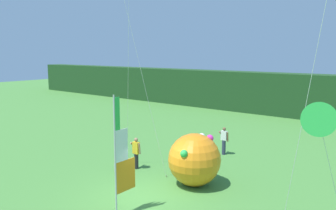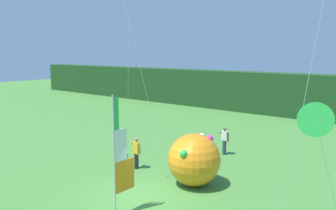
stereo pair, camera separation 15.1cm
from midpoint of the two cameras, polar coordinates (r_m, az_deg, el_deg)
ground_plane at (r=15.00m, az=-4.59°, el=-14.80°), size 120.00×120.00×0.00m
distant_treeline at (r=33.67m, az=22.10°, el=1.34°), size 80.00×2.40×4.02m
banner_flag at (r=12.87m, az=-8.11°, el=-8.63°), size 0.06×1.03×4.51m
person_near_banner at (r=17.96m, az=-5.54°, el=-7.82°), size 0.55×0.48×1.64m
person_mid_field at (r=20.54m, az=9.07°, el=-5.76°), size 0.55×0.48×1.64m
inflatable_balloon at (r=15.70m, az=4.13°, el=-9.01°), size 2.39×2.40×2.39m
folding_chair at (r=17.82m, az=-7.78°, el=-9.21°), size 0.51×0.51×0.89m
kite_green_delta_3 at (r=7.88m, az=23.29°, el=-2.25°), size 1.17×2.02×4.98m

